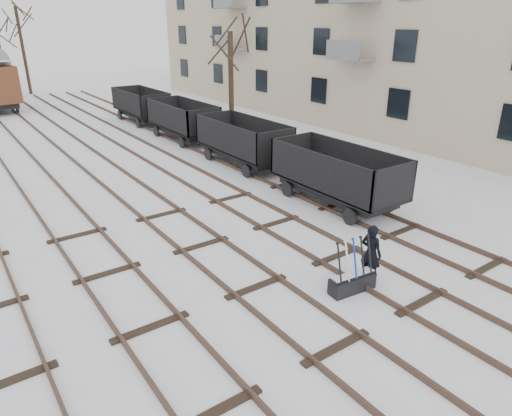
% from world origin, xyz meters
% --- Properties ---
extents(ground, '(120.00, 120.00, 0.00)m').
position_xyz_m(ground, '(0.00, 0.00, 0.00)').
color(ground, white).
rests_on(ground, ground).
extents(tracks, '(13.90, 52.00, 0.16)m').
position_xyz_m(tracks, '(-0.00, 13.67, 0.07)').
color(tracks, black).
rests_on(tracks, ground).
extents(ground_frame, '(1.34, 0.56, 1.49)m').
position_xyz_m(ground_frame, '(1.97, -1.57, 0.28)').
color(ground_frame, black).
rests_on(ground_frame, ground).
extents(worker, '(0.50, 0.67, 1.66)m').
position_xyz_m(worker, '(2.72, -1.47, 0.83)').
color(worker, black).
rests_on(worker, ground).
extents(freight_wagon_a, '(2.16, 5.41, 2.21)m').
position_xyz_m(freight_wagon_a, '(6.00, 3.17, 0.84)').
color(freight_wagon_a, black).
rests_on(freight_wagon_a, ground).
extents(freight_wagon_b, '(2.16, 5.41, 2.21)m').
position_xyz_m(freight_wagon_b, '(6.00, 9.57, 0.84)').
color(freight_wagon_b, black).
rests_on(freight_wagon_b, ground).
extents(freight_wagon_c, '(2.16, 5.41, 2.21)m').
position_xyz_m(freight_wagon_c, '(6.00, 15.97, 0.84)').
color(freight_wagon_c, black).
rests_on(freight_wagon_c, ground).
extents(freight_wagon_d, '(2.16, 5.41, 2.21)m').
position_xyz_m(freight_wagon_d, '(6.00, 22.37, 0.84)').
color(freight_wagon_d, black).
rests_on(freight_wagon_d, ground).
extents(tree_near, '(0.30, 0.30, 6.10)m').
position_xyz_m(tree_near, '(8.32, 14.22, 3.05)').
color(tree_near, black).
rests_on(tree_near, ground).
extents(tree_far_left, '(0.30, 0.30, 6.78)m').
position_xyz_m(tree_far_left, '(0.32, 41.14, 3.39)').
color(tree_far_left, black).
rests_on(tree_far_left, ground).
extents(tree_far_right, '(0.30, 0.30, 7.91)m').
position_xyz_m(tree_far_right, '(2.31, 41.37, 3.96)').
color(tree_far_right, black).
rests_on(tree_far_right, ground).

